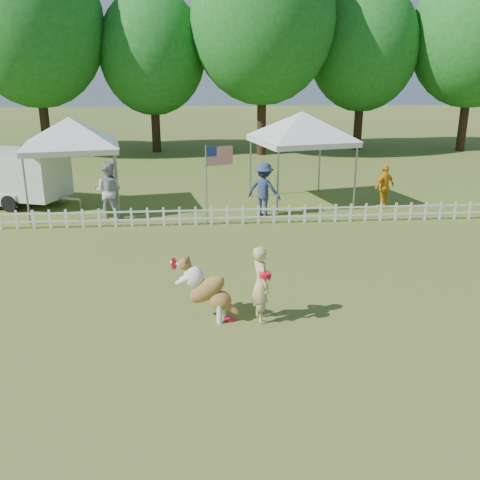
{
  "coord_description": "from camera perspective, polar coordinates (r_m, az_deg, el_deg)",
  "views": [
    {
      "loc": [
        -0.65,
        -9.33,
        4.8
      ],
      "look_at": [
        0.26,
        2.0,
        1.1
      ],
      "focal_mm": 40.0,
      "sensor_mm": 36.0,
      "label": 1
    }
  ],
  "objects": [
    {
      "name": "ground",
      "position": [
        10.51,
        -0.54,
        -9.14
      ],
      "size": [
        120.0,
        120.0,
        0.0
      ],
      "primitive_type": "plane",
      "color": "#41591C",
      "rests_on": "ground"
    },
    {
      "name": "picket_fence",
      "position": [
        16.95,
        -2.23,
        2.63
      ],
      "size": [
        22.0,
        0.08,
        0.6
      ],
      "primitive_type": null,
      "color": "silver",
      "rests_on": "ground"
    },
    {
      "name": "handler",
      "position": [
        10.42,
        2.25,
        -4.72
      ],
      "size": [
        0.47,
        0.62,
        1.54
      ],
      "primitive_type": "imported",
      "rotation": [
        0.0,
        0.0,
        1.77
      ],
      "color": "tan",
      "rests_on": "ground"
    },
    {
      "name": "dog",
      "position": [
        10.53,
        -3.44,
        -5.29
      ],
      "size": [
        1.3,
        0.8,
        1.28
      ],
      "primitive_type": null,
      "rotation": [
        0.0,
        0.0,
        -0.34
      ],
      "color": "brown",
      "rests_on": "ground"
    },
    {
      "name": "frisbee_on_turf",
      "position": [
        10.74,
        -1.1,
        -8.45
      ],
      "size": [
        0.27,
        0.27,
        0.02
      ],
      "primitive_type": "cylinder",
      "rotation": [
        0.0,
        0.0,
        0.1
      ],
      "color": "red",
      "rests_on": "ground"
    },
    {
      "name": "canopy_tent_left",
      "position": [
        19.19,
        -17.38,
        7.54
      ],
      "size": [
        3.51,
        3.51,
        3.14
      ],
      "primitive_type": null,
      "rotation": [
        0.0,
        0.0,
        0.17
      ],
      "color": "white",
      "rests_on": "ground"
    },
    {
      "name": "canopy_tent_right",
      "position": [
        19.57,
        6.52,
        8.55
      ],
      "size": [
        3.72,
        3.72,
        3.22
      ],
      "primitive_type": null,
      "rotation": [
        0.0,
        0.0,
        0.22
      ],
      "color": "white",
      "rests_on": "ground"
    },
    {
      "name": "cargo_trailer",
      "position": [
        20.95,
        -23.05,
        6.19
      ],
      "size": [
        5.01,
        3.42,
        2.02
      ],
      "primitive_type": null,
      "rotation": [
        0.0,
        0.0,
        -0.34
      ],
      "color": "silver",
      "rests_on": "ground"
    },
    {
      "name": "flag_pole",
      "position": [
        16.78,
        -3.6,
        5.8
      ],
      "size": [
        0.94,
        0.43,
        2.5
      ],
      "primitive_type": null,
      "rotation": [
        0.0,
        0.0,
        0.36
      ],
      "color": "gray",
      "rests_on": "ground"
    },
    {
      "name": "spectator_a",
      "position": [
        17.89,
        -13.84,
        5.08
      ],
      "size": [
        1.05,
        0.89,
        1.89
      ],
      "primitive_type": "imported",
      "rotation": [
        0.0,
        0.0,
        2.93
      ],
      "color": "#A8A8AE",
      "rests_on": "ground"
    },
    {
      "name": "spectator_b",
      "position": [
        17.84,
        2.56,
        5.4
      ],
      "size": [
        1.34,
        1.16,
        1.8
      ],
      "primitive_type": "imported",
      "rotation": [
        0.0,
        0.0,
        2.62
      ],
      "color": "navy",
      "rests_on": "ground"
    },
    {
      "name": "spectator_c",
      "position": [
        19.57,
        15.15,
        5.55
      ],
      "size": [
        0.98,
        0.78,
        1.55
      ],
      "primitive_type": "imported",
      "rotation": [
        0.0,
        0.0,
        3.67
      ],
      "color": "orange",
      "rests_on": "ground"
    },
    {
      "name": "tree_left",
      "position": [
        31.96,
        -20.94,
        19.09
      ],
      "size": [
        7.4,
        7.4,
        12.0
      ],
      "primitive_type": null,
      "color": "#19581B",
      "rests_on": "ground"
    },
    {
      "name": "tree_center_left",
      "position": [
        31.91,
        -9.28,
        18.01
      ],
      "size": [
        6.0,
        6.0,
        9.8
      ],
      "primitive_type": null,
      "color": "#19581B",
      "rests_on": "ground"
    },
    {
      "name": "tree_center_right",
      "position": [
        30.58,
        2.42,
        20.85
      ],
      "size": [
        7.6,
        7.6,
        12.6
      ],
      "primitive_type": null,
      "color": "#19581B",
      "rests_on": "ground"
    },
    {
      "name": "tree_right",
      "position": [
        33.26,
        12.93,
        18.31
      ],
      "size": [
        6.2,
        6.2,
        10.4
      ],
      "primitive_type": null,
      "color": "#19581B",
      "rests_on": "ground"
    },
    {
      "name": "tree_far_right",
      "position": [
        34.58,
        23.55,
        18.14
      ],
      "size": [
        7.0,
        7.0,
        11.4
      ],
      "primitive_type": null,
      "color": "#19581B",
      "rests_on": "ground"
    }
  ]
}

